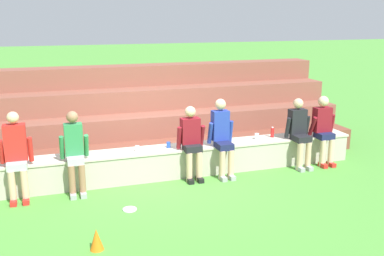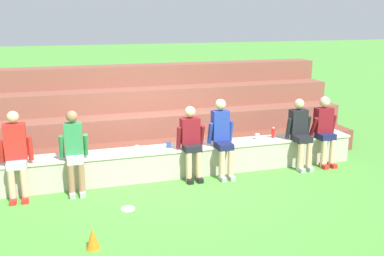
% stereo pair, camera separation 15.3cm
% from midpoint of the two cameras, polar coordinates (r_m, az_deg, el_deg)
% --- Properties ---
extents(ground_plane, '(80.00, 80.00, 0.00)m').
position_cam_midpoint_polar(ground_plane, '(8.29, -2.58, -6.78)').
color(ground_plane, '#4C9338').
extents(stone_seating_wall, '(7.81, 0.55, 0.56)m').
position_cam_midpoint_polar(stone_seating_wall, '(8.42, -3.04, -4.29)').
color(stone_seating_wall, '#B7AF9E').
rests_on(stone_seating_wall, ground).
extents(brick_bleachers, '(8.96, 2.47, 1.85)m').
position_cam_midpoint_polar(brick_bleachers, '(10.13, -5.78, 1.18)').
color(brick_bleachers, brown).
rests_on(brick_bleachers, ground).
extents(person_far_left, '(0.53, 0.48, 1.48)m').
position_cam_midpoint_polar(person_far_left, '(7.80, -21.14, -2.98)').
color(person_far_left, '#DBAD89').
rests_on(person_far_left, ground).
extents(person_left_of_center, '(0.48, 0.50, 1.42)m').
position_cam_midpoint_polar(person_left_of_center, '(7.77, -14.34, -2.76)').
color(person_left_of_center, '#996B4C').
rests_on(person_left_of_center, ground).
extents(person_center, '(0.53, 0.49, 1.37)m').
position_cam_midpoint_polar(person_center, '(8.16, 0.43, -1.61)').
color(person_center, '#DBAD89').
rests_on(person_center, ground).
extents(person_right_of_center, '(0.49, 0.60, 1.46)m').
position_cam_midpoint_polar(person_right_of_center, '(8.35, 4.41, -1.00)').
color(person_right_of_center, '#DBAD89').
rests_on(person_right_of_center, ground).
extents(person_far_right, '(0.52, 0.57, 1.38)m').
position_cam_midpoint_polar(person_far_right, '(9.07, 14.20, -0.42)').
color(person_far_right, '#DBAD89').
rests_on(person_far_right, ground).
extents(person_rightmost_edge, '(0.53, 0.50, 1.40)m').
position_cam_midpoint_polar(person_rightmost_edge, '(9.36, 17.12, -0.04)').
color(person_rightmost_edge, beige).
rests_on(person_rightmost_edge, ground).
extents(water_bottle_mid_right, '(0.07, 0.07, 0.22)m').
position_cam_midpoint_polar(water_bottle_mid_right, '(9.16, 10.85, -0.60)').
color(water_bottle_mid_right, red).
rests_on(water_bottle_mid_right, stone_seating_wall).
extents(plastic_cup_right_end, '(0.09, 0.09, 0.12)m').
position_cam_midpoint_polar(plastic_cup_right_end, '(8.99, 8.87, -1.09)').
color(plastic_cup_right_end, white).
rests_on(plastic_cup_right_end, stone_seating_wall).
extents(plastic_cup_middle, '(0.08, 0.08, 0.10)m').
position_cam_midpoint_polar(plastic_cup_middle, '(8.19, -6.54, -2.59)').
color(plastic_cup_middle, white).
rests_on(plastic_cup_middle, stone_seating_wall).
extents(plastic_cup_left_end, '(0.08, 0.08, 0.11)m').
position_cam_midpoint_polar(plastic_cup_left_end, '(8.35, -2.52, -2.16)').
color(plastic_cup_left_end, blue).
rests_on(plastic_cup_left_end, stone_seating_wall).
extents(frisbee, '(0.22, 0.22, 0.02)m').
position_cam_midpoint_polar(frisbee, '(7.18, -7.62, -10.25)').
color(frisbee, white).
rests_on(frisbee, ground).
extents(sports_cone, '(0.18, 0.18, 0.29)m').
position_cam_midpoint_polar(sports_cone, '(6.09, -11.90, -13.72)').
color(sports_cone, orange).
rests_on(sports_cone, ground).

